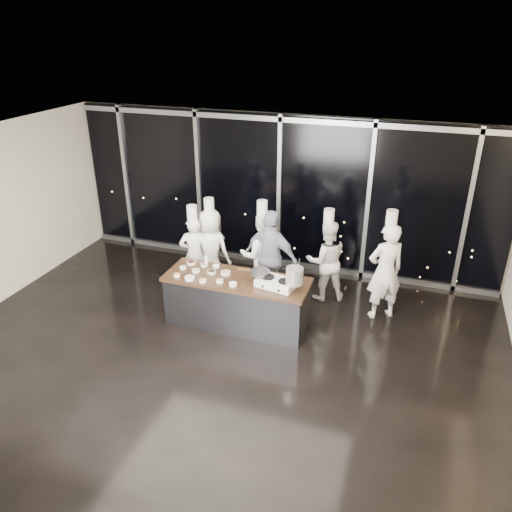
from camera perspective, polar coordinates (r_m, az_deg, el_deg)
The scene contains 15 objects.
ground at distance 8.17m, azimuth -4.40°, elevation -10.95°, with size 9.00×9.00×0.00m, color black.
room_shell at distance 7.01m, azimuth -3.68°, elevation 3.70°, with size 9.02×7.02×3.21m.
window_wall at distance 10.33m, azimuth 2.72°, elevation 7.16°, with size 8.90×0.11×3.20m.
demo_counter at distance 8.61m, azimuth -2.18°, elevation -5.17°, with size 2.46×0.86×0.90m.
stove at distance 8.12m, azimuth 2.32°, elevation -3.06°, with size 0.68×0.49×0.14m.
frying_pan at distance 8.21m, azimuth 0.42°, elevation -1.86°, with size 0.58×0.38×0.05m.
stock_pot at distance 7.89m, azimuth 4.42°, elevation -2.27°, with size 0.27×0.27×0.27m, color silver.
prep_bowls at distance 8.56m, azimuth -5.88°, elevation -1.89°, with size 1.17×0.70×0.05m.
squeeze_bottle at distance 8.82m, azimuth -5.73°, elevation -0.48°, with size 0.06×0.06×0.21m.
chef_far_left at distance 9.59m, azimuth -7.06°, elevation 0.29°, with size 0.66×0.57×1.76m.
chef_left at distance 9.69m, azimuth -5.18°, elevation 0.85°, with size 0.86×0.64×1.84m.
chef_center at distance 9.28m, azimuth 0.68°, elevation 0.08°, with size 1.00×0.89×1.93m.
guest at distance 9.04m, azimuth 1.75°, elevation -0.28°, with size 1.14×0.66×1.82m.
chef_right at distance 9.33m, azimuth 8.01°, elevation -0.47°, with size 0.94×0.85×1.80m.
chef_side at distance 8.90m, azimuth 14.55°, elevation -1.61°, with size 0.78×0.71×2.01m.
Camera 1 is at (2.69, -6.01, 4.84)m, focal length 35.00 mm.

